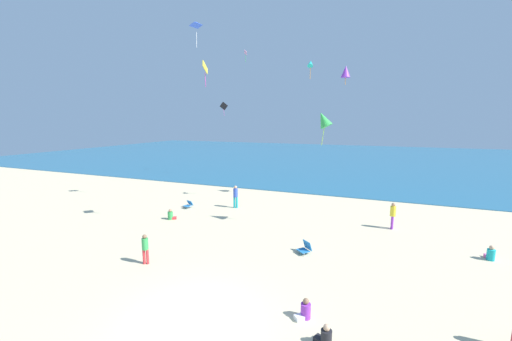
{
  "coord_description": "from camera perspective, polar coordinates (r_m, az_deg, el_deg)",
  "views": [
    {
      "loc": [
        5.2,
        -7.59,
        6.46
      ],
      "look_at": [
        0.0,
        5.46,
        4.19
      ],
      "focal_mm": 21.29,
      "sensor_mm": 36.0,
      "label": 1
    }
  ],
  "objects": [
    {
      "name": "ground_plane",
      "position": [
        19.44,
        5.03,
        -10.25
      ],
      "size": [
        120.0,
        120.0,
        0.0
      ],
      "primitive_type": "plane",
      "color": "beige"
    },
    {
      "name": "ocean_water",
      "position": [
        56.98,
        16.35,
        2.35
      ],
      "size": [
        120.0,
        60.0,
        0.05
      ],
      "primitive_type": "cube",
      "color": "#236084",
      "rests_on": "ground_plane"
    },
    {
      "name": "beach_chair_far_right",
      "position": [
        23.58,
        -12.55,
        -6.25
      ],
      "size": [
        0.68,
        0.74,
        0.56
      ],
      "rotation": [
        0.0,
        0.0,
        4.4
      ],
      "color": "#2370B2",
      "rests_on": "ground_plane"
    },
    {
      "name": "beach_chair_mid_beach",
      "position": [
        15.68,
        9.24,
        -14.15
      ],
      "size": [
        0.81,
        0.81,
        0.62
      ],
      "rotation": [
        0.0,
        0.0,
        4.0
      ],
      "color": "#2370B2",
      "rests_on": "ground_plane"
    },
    {
      "name": "person_0",
      "position": [
        22.93,
        -3.87,
        -4.63
      ],
      "size": [
        0.39,
        0.39,
        1.71
      ],
      "rotation": [
        0.0,
        0.0,
        4.89
      ],
      "color": "#19ADB2",
      "rests_on": "ground_plane"
    },
    {
      "name": "person_1",
      "position": [
        21.22,
        -15.7,
        -8.14
      ],
      "size": [
        0.63,
        0.55,
        0.71
      ],
      "rotation": [
        0.0,
        0.0,
        0.55
      ],
      "color": "green",
      "rests_on": "ground_plane"
    },
    {
      "name": "person_2",
      "position": [
        20.27,
        24.32,
        -7.44
      ],
      "size": [
        0.36,
        0.36,
        1.63
      ],
      "rotation": [
        0.0,
        0.0,
        3.01
      ],
      "color": "purple",
      "rests_on": "ground_plane"
    },
    {
      "name": "person_3",
      "position": [
        15.1,
        -20.11,
        -13.35
      ],
      "size": [
        0.37,
        0.37,
        1.41
      ],
      "rotation": [
        0.0,
        0.0,
        1.99
      ],
      "color": "red",
      "rests_on": "ground_plane"
    },
    {
      "name": "person_4",
      "position": [
        11.19,
        9.15,
        -24.61
      ],
      "size": [
        0.6,
        0.6,
        0.7
      ],
      "rotation": [
        0.0,
        0.0,
        3.94
      ],
      "color": "purple",
      "rests_on": "ground_plane"
    },
    {
      "name": "person_5",
      "position": [
        10.28,
        12.88,
        -28.22
      ],
      "size": [
        0.61,
        0.48,
        0.68
      ],
      "rotation": [
        0.0,
        0.0,
        2.72
      ],
      "color": "black",
      "rests_on": "ground_plane"
    },
    {
      "name": "person_7",
      "position": [
        18.52,
        37.76,
        -12.35
      ],
      "size": [
        0.37,
        0.6,
        0.72
      ],
      "rotation": [
        0.0,
        0.0,
        1.67
      ],
      "color": "#19ADB2",
      "rests_on": "ground_plane"
    },
    {
      "name": "kite_black",
      "position": [
        35.24,
        -6.07,
        11.93
      ],
      "size": [
        1.0,
        0.37,
        1.58
      ],
      "rotation": [
        0.0,
        0.0,
        2.92
      ],
      "color": "black"
    },
    {
      "name": "kite_purple",
      "position": [
        25.2,
        16.51,
        17.4
      ],
      "size": [
        0.96,
        0.97,
        1.4
      ],
      "rotation": [
        0.0,
        0.0,
        2.68
      ],
      "color": "purple"
    },
    {
      "name": "kite_pink",
      "position": [
        36.09,
        -1.97,
        21.19
      ],
      "size": [
        0.45,
        0.48,
        1.34
      ],
      "rotation": [
        0.0,
        0.0,
        1.91
      ],
      "color": "pink"
    },
    {
      "name": "kite_blue",
      "position": [
        24.15,
        -11.16,
        25.38
      ],
      "size": [
        0.87,
        0.73,
        1.81
      ],
      "rotation": [
        0.0,
        0.0,
        0.19
      ],
      "color": "blue"
    },
    {
      "name": "kite_teal",
      "position": [
        23.6,
        10.2,
        19.2
      ],
      "size": [
        0.48,
        0.66,
        1.42
      ],
      "rotation": [
        0.0,
        0.0,
        3.24
      ],
      "color": "#1EADAD"
    },
    {
      "name": "kite_green",
      "position": [
        17.8,
        12.58,
        9.35
      ],
      "size": [
        1.1,
        0.82,
        2.02
      ],
      "rotation": [
        0.0,
        0.0,
        4.61
      ],
      "color": "green"
    },
    {
      "name": "kite_yellow",
      "position": [
        17.93,
        -9.55,
        18.49
      ],
      "size": [
        0.29,
        0.78,
        1.45
      ],
      "rotation": [
        0.0,
        0.0,
        1.48
      ],
      "color": "yellow"
    }
  ]
}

